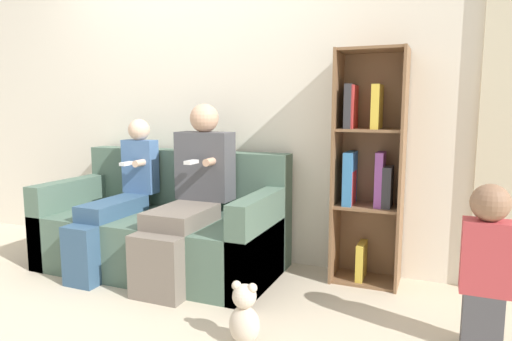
% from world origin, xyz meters
% --- Properties ---
extents(ground_plane, '(14.00, 14.00, 0.00)m').
position_xyz_m(ground_plane, '(0.00, 0.00, 0.00)').
color(ground_plane, beige).
extents(back_wall, '(10.00, 0.06, 2.55)m').
position_xyz_m(back_wall, '(0.00, 0.98, 1.27)').
color(back_wall, silver).
rests_on(back_wall, ground_plane).
extents(couch, '(1.71, 0.85, 0.84)m').
position_xyz_m(couch, '(-0.06, 0.53, 0.28)').
color(couch, '#4C6656').
rests_on(couch, ground_plane).
extents(adult_seated, '(0.40, 0.80, 1.20)m').
position_xyz_m(adult_seated, '(0.23, 0.43, 0.61)').
color(adult_seated, '#70665B').
rests_on(adult_seated, ground_plane).
extents(child_seated, '(0.26, 0.81, 1.08)m').
position_xyz_m(child_seated, '(-0.36, 0.39, 0.53)').
color(child_seated, '#335170').
rests_on(child_seated, ground_plane).
extents(toddler_standing, '(0.22, 0.18, 0.82)m').
position_xyz_m(toddler_standing, '(2.02, 0.13, 0.44)').
color(toddler_standing, '#47474C').
rests_on(toddler_standing, ground_plane).
extents(bookshelf, '(0.44, 0.30, 1.54)m').
position_xyz_m(bookshelf, '(1.34, 0.82, 0.79)').
color(bookshelf, brown).
rests_on(bookshelf, ground_plane).
extents(teddy_bear, '(0.16, 0.13, 0.32)m').
position_xyz_m(teddy_bear, '(0.93, -0.27, 0.15)').
color(teddy_bear, beige).
rests_on(teddy_bear, ground_plane).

